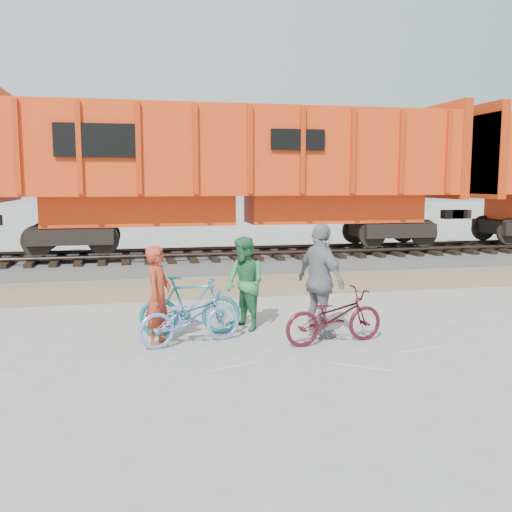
% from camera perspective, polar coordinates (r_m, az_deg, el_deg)
% --- Properties ---
extents(ground, '(120.00, 120.00, 0.00)m').
position_cam_1_polar(ground, '(9.28, 3.05, -9.11)').
color(ground, '#9E9E99').
rests_on(ground, ground).
extents(gravel_strip, '(120.00, 3.00, 0.02)m').
position_cam_1_polar(gravel_strip, '(14.52, -2.67, -3.01)').
color(gravel_strip, '#907F59').
rests_on(gravel_strip, ground).
extents(ballast_bed, '(120.00, 4.00, 0.30)m').
position_cam_1_polar(ballast_bed, '(17.91, -4.53, -0.58)').
color(ballast_bed, slate).
rests_on(ballast_bed, ground).
extents(track, '(120.00, 2.60, 0.24)m').
position_cam_1_polar(track, '(17.87, -4.54, 0.44)').
color(track, black).
rests_on(track, ballast_bed).
extents(hopper_car_center, '(14.00, 3.13, 4.65)m').
position_cam_1_polar(hopper_car_center, '(17.89, -1.62, 8.60)').
color(hopper_car_center, black).
rests_on(hopper_car_center, track).
extents(bicycle_blue, '(1.84, 1.07, 0.92)m').
position_cam_1_polar(bicycle_blue, '(9.39, -6.61, -6.07)').
color(bicycle_blue, '#7590D7').
rests_on(bicycle_blue, ground).
extents(bicycle_teal, '(1.75, 0.53, 1.05)m').
position_cam_1_polar(bicycle_teal, '(9.92, -6.60, -4.95)').
color(bicycle_teal, teal).
rests_on(bicycle_teal, ground).
extents(bicycle_maroon, '(1.79, 0.84, 0.91)m').
position_cam_1_polar(bicycle_maroon, '(9.47, 7.81, -6.00)').
color(bicycle_maroon, '#4A121E').
rests_on(bicycle_maroon, ground).
extents(person_solo, '(0.59, 0.70, 1.62)m').
position_cam_1_polar(person_solo, '(9.37, -9.75, -3.93)').
color(person_solo, '#A8361E').
rests_on(person_solo, ground).
extents(person_man, '(0.91, 1.00, 1.67)m').
position_cam_1_polar(person_man, '(10.19, -1.13, -2.76)').
color(person_man, '#2E7647').
rests_on(person_man, ground).
extents(person_woman, '(0.84, 1.24, 1.95)m').
position_cam_1_polar(person_woman, '(9.70, 6.50, -2.50)').
color(person_woman, gray).
rests_on(person_woman, ground).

